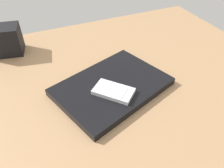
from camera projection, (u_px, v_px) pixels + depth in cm
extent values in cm
cube|color=#9E7751|center=(98.00, 83.00, 71.02)|extent=(120.00, 80.00, 3.00)
cube|color=black|center=(112.00, 86.00, 65.87)|extent=(36.94, 31.15, 2.07)
cube|color=silver|center=(114.00, 91.00, 61.89)|extent=(11.89, 12.24, 1.16)
cube|color=white|center=(114.00, 89.00, 61.47)|extent=(8.11, 8.25, 0.14)
cube|color=black|center=(5.00, 40.00, 78.72)|extent=(12.38, 10.21, 10.08)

